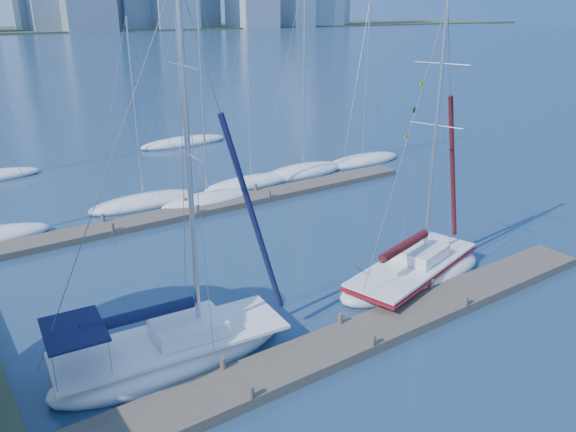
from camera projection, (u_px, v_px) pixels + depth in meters
ground at (355, 343)px, 20.65m from camera, size 700.00×700.00×0.00m
near_dock at (355, 338)px, 20.58m from camera, size 26.00×2.00×0.40m
far_dock at (207, 208)px, 34.00m from camera, size 30.00×1.80×0.36m
sailboat_navy at (172, 338)px, 19.15m from camera, size 8.70×3.51×13.13m
sailboat_maroon at (414, 262)px, 24.92m from camera, size 8.61×4.70×12.45m
bg_boat_1 at (144, 202)px, 34.86m from camera, size 7.21×4.26×11.49m
bg_boat_2 at (208, 200)px, 35.12m from camera, size 6.33×2.60×12.99m
bg_boat_3 at (251, 182)px, 38.77m from camera, size 7.36×4.83×11.21m
bg_boat_4 at (303, 171)px, 41.23m from camera, size 6.81×2.37×14.14m
bg_boat_5 at (363, 160)px, 44.26m from camera, size 7.45×4.93×12.46m
bg_boat_7 at (184, 142)px, 50.21m from camera, size 8.31×4.75×11.46m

